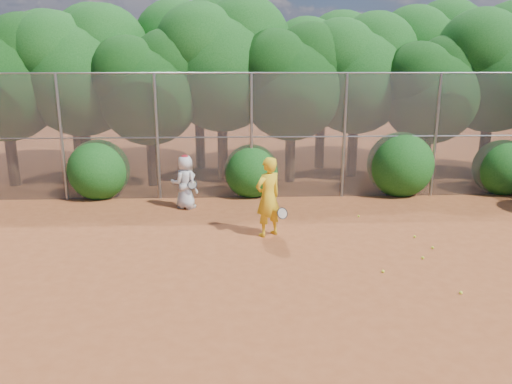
{
  "coord_description": "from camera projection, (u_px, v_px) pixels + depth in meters",
  "views": [
    {
      "loc": [
        -1.52,
        -9.88,
        4.36
      ],
      "look_at": [
        -1.0,
        2.5,
        1.1
      ],
      "focal_mm": 35.0,
      "sensor_mm": 36.0,
      "label": 1
    }
  ],
  "objects": [
    {
      "name": "ground",
      "position": [
        307.0,
        270.0,
        10.71
      ],
      "size": [
        80.0,
        80.0,
        0.0
      ],
      "primitive_type": "plane",
      "color": "brown",
      "rests_on": "ground"
    },
    {
      "name": "tree_7",
      "position": [
        495.0,
        63.0,
        18.3
      ],
      "size": [
        4.77,
        4.14,
        6.53
      ],
      "color": "black",
      "rests_on": "ground"
    },
    {
      "name": "tree_3",
      "position": [
        223.0,
        60.0,
        18.06
      ],
      "size": [
        4.89,
        4.26,
        6.7
      ],
      "color": "black",
      "rests_on": "ground"
    },
    {
      "name": "bush_3",
      "position": [
        502.0,
        165.0,
        16.86
      ],
      "size": [
        1.9,
        1.9,
        1.9
      ],
      "primitive_type": "sphere",
      "color": "#124813",
      "rests_on": "ground"
    },
    {
      "name": "tree_6",
      "position": [
        432.0,
        87.0,
        17.82
      ],
      "size": [
        3.86,
        3.36,
        5.29
      ],
      "color": "black",
      "rests_on": "ground"
    },
    {
      "name": "bush_1",
      "position": [
        251.0,
        169.0,
        16.53
      ],
      "size": [
        1.8,
        1.8,
        1.8
      ],
      "primitive_type": "sphere",
      "color": "#124813",
      "rests_on": "ground"
    },
    {
      "name": "bush_2",
      "position": [
        400.0,
        162.0,
        16.68
      ],
      "size": [
        2.2,
        2.2,
        2.2
      ],
      "primitive_type": "sphere",
      "color": "#124813",
      "rests_on": "ground"
    },
    {
      "name": "player_teen",
      "position": [
        186.0,
        182.0,
        15.05
      ],
      "size": [
        0.94,
        0.92,
        1.66
      ],
      "rotation": [
        0.0,
        0.0,
        2.42
      ],
      "color": "silver",
      "rests_on": "ground"
    },
    {
      "name": "ball_1",
      "position": [
        415.0,
        237.0,
        12.68
      ],
      "size": [
        0.07,
        0.07,
        0.07
      ],
      "primitive_type": "sphere",
      "color": "yellow",
      "rests_on": "ground"
    },
    {
      "name": "tree_4",
      "position": [
        293.0,
        78.0,
        17.74
      ],
      "size": [
        4.19,
        3.64,
        5.73
      ],
      "color": "black",
      "rests_on": "ground"
    },
    {
      "name": "ball_2",
      "position": [
        461.0,
        293.0,
        9.61
      ],
      "size": [
        0.07,
        0.07,
        0.07
      ],
      "primitive_type": "sphere",
      "color": "yellow",
      "rests_on": "ground"
    },
    {
      "name": "tree_2",
      "position": [
        150.0,
        84.0,
        17.19
      ],
      "size": [
        3.99,
        3.47,
        5.47
      ],
      "color": "black",
      "rests_on": "ground"
    },
    {
      "name": "tree_1",
      "position": [
        81.0,
        67.0,
        17.63
      ],
      "size": [
        4.64,
        4.03,
        6.35
      ],
      "color": "black",
      "rests_on": "ground"
    },
    {
      "name": "ball_4",
      "position": [
        383.0,
        271.0,
        10.59
      ],
      "size": [
        0.07,
        0.07,
        0.07
      ],
      "primitive_type": "sphere",
      "color": "yellow",
      "rests_on": "ground"
    },
    {
      "name": "tree_10",
      "position": [
        199.0,
        54.0,
        20.09
      ],
      "size": [
        5.15,
        4.48,
        7.06
      ],
      "color": "black",
      "rests_on": "ground"
    },
    {
      "name": "tree_9",
      "position": [
        73.0,
        62.0,
        19.76
      ],
      "size": [
        4.83,
        4.2,
        6.62
      ],
      "color": "black",
      "rests_on": "ground"
    },
    {
      "name": "ball_3",
      "position": [
        433.0,
        248.0,
        11.93
      ],
      "size": [
        0.07,
        0.07,
        0.07
      ],
      "primitive_type": "sphere",
      "color": "yellow",
      "rests_on": "ground"
    },
    {
      "name": "ball_0",
      "position": [
        423.0,
        258.0,
        11.31
      ],
      "size": [
        0.07,
        0.07,
        0.07
      ],
      "primitive_type": "sphere",
      "color": "yellow",
      "rests_on": "ground"
    },
    {
      "name": "tree_5",
      "position": [
        358.0,
        70.0,
        18.54
      ],
      "size": [
        4.51,
        3.92,
        6.17
      ],
      "color": "black",
      "rests_on": "ground"
    },
    {
      "name": "tree_11",
      "position": [
        324.0,
        66.0,
        20.02
      ],
      "size": [
        4.64,
        4.03,
        6.35
      ],
      "color": "black",
      "rests_on": "ground"
    },
    {
      "name": "fence_back",
      "position": [
        279.0,
        135.0,
        15.98
      ],
      "size": [
        20.05,
        0.09,
        4.03
      ],
      "color": "gray",
      "rests_on": "ground"
    },
    {
      "name": "player_yellow",
      "position": [
        268.0,
        197.0,
        12.62
      ],
      "size": [
        0.96,
        0.83,
        2.05
      ],
      "rotation": [
        0.0,
        0.0,
        3.75
      ],
      "color": "yellow",
      "rests_on": "ground"
    },
    {
      "name": "tree_0",
      "position": [
        4.0,
        74.0,
        17.1
      ],
      "size": [
        4.38,
        3.81,
        6.0
      ],
      "color": "black",
      "rests_on": "ground"
    },
    {
      "name": "bush_0",
      "position": [
        99.0,
        167.0,
        16.3
      ],
      "size": [
        2.0,
        2.0,
        2.0
      ],
      "primitive_type": "sphere",
      "color": "#124813",
      "rests_on": "ground"
    },
    {
      "name": "player_white",
      "position": [
        183.0,
        183.0,
        15.12
      ],
      "size": [
        0.89,
        0.78,
        1.56
      ],
      "rotation": [
        0.0,
        0.0,
        3.31
      ],
      "color": "silver",
      "rests_on": "ground"
    },
    {
      "name": "ball_5",
      "position": [
        359.0,
        216.0,
        14.36
      ],
      "size": [
        0.07,
        0.07,
        0.07
      ],
      "primitive_type": "sphere",
      "color": "yellow",
      "rests_on": "ground"
    },
    {
      "name": "tree_12",
      "position": [
        429.0,
        57.0,
        20.69
      ],
      "size": [
        5.02,
        4.37,
        6.88
      ],
      "color": "black",
      "rests_on": "ground"
    }
  ]
}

